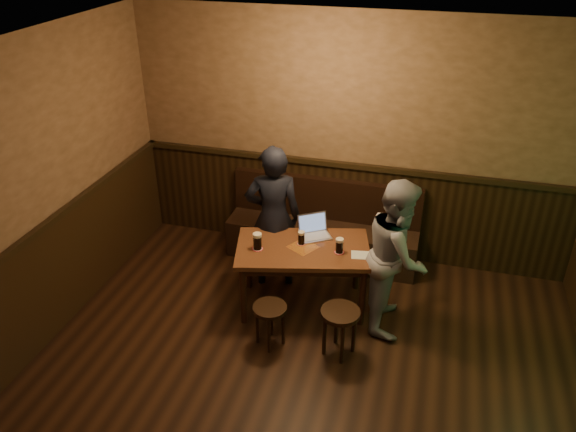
# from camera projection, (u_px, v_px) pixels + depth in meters

# --- Properties ---
(room) EXTENTS (5.04, 6.04, 2.84)m
(room) POSITION_uv_depth(u_px,v_px,m) (284.00, 309.00, 3.95)
(room) COLOR black
(room) RESTS_ON ground
(bench) EXTENTS (2.20, 0.50, 0.95)m
(bench) POSITION_uv_depth(u_px,v_px,m) (322.00, 234.00, 6.56)
(bench) COLOR black
(bench) RESTS_ON ground
(pub_table) EXTENTS (1.46, 1.05, 0.71)m
(pub_table) POSITION_uv_depth(u_px,v_px,m) (303.00, 255.00, 5.62)
(pub_table) COLOR #563018
(pub_table) RESTS_ON ground
(stool_left) EXTENTS (0.38, 0.38, 0.44)m
(stool_left) POSITION_uv_depth(u_px,v_px,m) (270.00, 314.00, 5.23)
(stool_left) COLOR black
(stool_left) RESTS_ON ground
(stool_right) EXTENTS (0.47, 0.47, 0.49)m
(stool_right) POSITION_uv_depth(u_px,v_px,m) (340.00, 320.00, 5.09)
(stool_right) COLOR black
(stool_right) RESTS_ON ground
(pint_left) EXTENTS (0.11, 0.11, 0.18)m
(pint_left) POSITION_uv_depth(u_px,v_px,m) (257.00, 241.00, 5.51)
(pint_left) COLOR red
(pint_left) RESTS_ON pub_table
(pint_mid) EXTENTS (0.09, 0.09, 0.14)m
(pint_mid) POSITION_uv_depth(u_px,v_px,m) (301.00, 238.00, 5.60)
(pint_mid) COLOR red
(pint_mid) RESTS_ON pub_table
(pint_right) EXTENTS (0.10, 0.10, 0.16)m
(pint_right) POSITION_uv_depth(u_px,v_px,m) (339.00, 246.00, 5.46)
(pint_right) COLOR red
(pint_right) RESTS_ON pub_table
(laptop) EXTENTS (0.39, 0.37, 0.22)m
(laptop) POSITION_uv_depth(u_px,v_px,m) (314.00, 230.00, 5.75)
(laptop) COLOR silver
(laptop) RESTS_ON pub_table
(menu) EXTENTS (0.24, 0.19, 0.00)m
(menu) POSITION_uv_depth(u_px,v_px,m) (363.00, 255.00, 5.45)
(menu) COLOR silver
(menu) RESTS_ON pub_table
(person_suit) EXTENTS (0.68, 0.55, 1.61)m
(person_suit) POSITION_uv_depth(u_px,v_px,m) (273.00, 217.00, 5.90)
(person_suit) COLOR black
(person_suit) RESTS_ON ground
(person_grey) EXTENTS (0.62, 0.78, 1.56)m
(person_grey) POSITION_uv_depth(u_px,v_px,m) (397.00, 255.00, 5.32)
(person_grey) COLOR #949399
(person_grey) RESTS_ON ground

